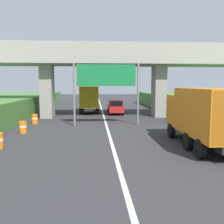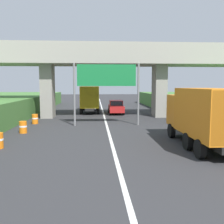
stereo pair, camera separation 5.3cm
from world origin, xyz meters
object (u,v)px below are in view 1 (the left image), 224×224
truck_yellow (89,98)px  construction_barrel_5 (44,113)px  car_red (116,107)px  overhead_highway_sign (106,80)px  construction_barrel_4 (35,119)px  construction_barrel_3 (23,127)px  truck_orange (203,114)px

truck_yellow → construction_barrel_5: size_ratio=8.11×
car_red → overhead_highway_sign: bearing=-99.9°
construction_barrel_5 → truck_yellow: bearing=45.2°
truck_yellow → construction_barrel_4: size_ratio=8.11×
construction_barrel_4 → construction_barrel_3: bearing=-87.6°
overhead_highway_sign → construction_barrel_5: overhead_highway_sign is taller
truck_yellow → truck_orange: same height
truck_orange → construction_barrel_4: bearing=140.5°
construction_barrel_3 → truck_orange: bearing=-23.7°
construction_barrel_4 → construction_barrel_5: bearing=90.4°
truck_orange → construction_barrel_3: size_ratio=8.11×
construction_barrel_4 → truck_yellow: bearing=62.9°
construction_barrel_3 → overhead_highway_sign: bearing=26.8°
truck_orange → construction_barrel_4: size_ratio=8.11×
truck_yellow → construction_barrel_3: truck_yellow is taller
overhead_highway_sign → construction_barrel_3: 8.12m
construction_barrel_3 → construction_barrel_4: 4.66m
overhead_highway_sign → truck_orange: size_ratio=0.81×
construction_barrel_4 → construction_barrel_5: size_ratio=1.00×
truck_yellow → construction_barrel_3: size_ratio=8.11×
overhead_highway_sign → construction_barrel_3: (-6.47, -3.28, -3.64)m
car_red → construction_barrel_4: car_red is taller
car_red → construction_barrel_5: bearing=-160.4°
truck_orange → construction_barrel_5: 18.78m
overhead_highway_sign → construction_barrel_4: overhead_highway_sign is taller
overhead_highway_sign → car_red: overhead_highway_sign is taller
truck_orange → car_red: (-3.64, 17.38, -1.08)m
truck_orange → construction_barrel_5: (-11.91, 14.44, -1.47)m
construction_barrel_3 → construction_barrel_4: bearing=92.4°
truck_orange → car_red: size_ratio=1.78×
construction_barrel_3 → construction_barrel_4: same height
overhead_highway_sign → construction_barrel_3: size_ratio=6.53×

